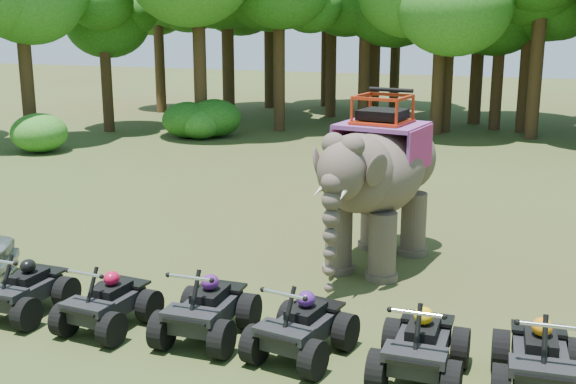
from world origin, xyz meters
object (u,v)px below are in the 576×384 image
elephant (379,179)px  atv_4 (421,337)px  atv_1 (107,295)px  atv_3 (301,318)px  atv_5 (541,350)px  atv_2 (206,301)px  atv_0 (24,282)px

elephant → atv_4: bearing=-60.7°
atv_1 → atv_3: (3.49, 0.19, 0.03)m
atv_4 → atv_5: 1.69m
elephant → atv_3: elephant is taller
elephant → atv_5: (3.53, -4.73, -1.21)m
atv_3 → atv_4: size_ratio=0.97×
atv_2 → elephant: bearing=68.1°
atv_1 → atv_3: 3.50m
atv_0 → atv_2: (3.55, 0.26, 0.05)m
atv_4 → atv_2: bearing=176.5°
atv_5 → atv_1: bearing=177.7°
atv_0 → atv_5: atv_5 is taller
atv_2 → atv_3: atv_2 is taller
elephant → atv_0: (-5.32, -5.03, -1.26)m
atv_0 → atv_1: bearing=1.0°
atv_4 → atv_3: bearing=176.5°
atv_3 → atv_4: (1.91, -0.07, 0.02)m
atv_1 → atv_3: bearing=7.0°
atv_1 → elephant: bearing=58.7°
atv_0 → atv_3: bearing=2.8°
elephant → atv_1: (-3.55, -5.02, -1.27)m
atv_2 → atv_4: size_ratio=1.00×
atv_2 → atv_1: bearing=-173.7°
atv_2 → atv_3: size_ratio=1.03×
atv_2 → atv_4: (3.62, -0.13, -0.00)m
elephant → atv_3: bearing=-82.1°
elephant → atv_4: size_ratio=2.50×
atv_5 → atv_4: bearing=-178.8°
elephant → atv_2: bearing=-101.7°
atv_0 → atv_4: 7.17m
atv_5 → atv_3: bearing=177.0°
atv_0 → atv_1: 1.77m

